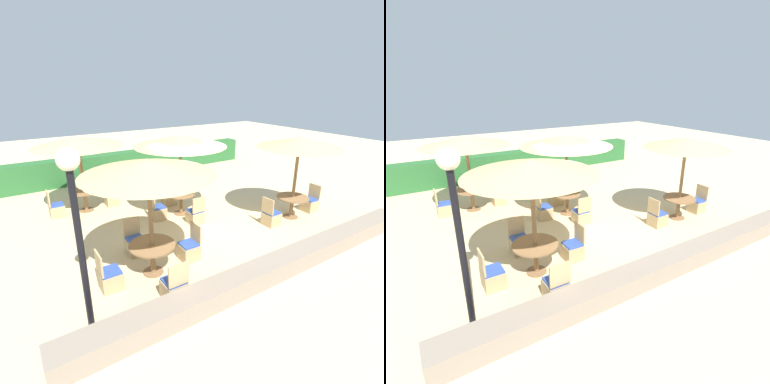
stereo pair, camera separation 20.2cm
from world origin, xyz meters
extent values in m
plane|color=#D1BA8C|center=(0.00, 0.00, 0.00)|extent=(40.00, 40.00, 0.00)
cube|color=#28602D|center=(0.00, 6.44, 0.57)|extent=(13.00, 0.70, 1.15)
cube|color=gray|center=(0.00, -3.15, 0.22)|extent=(10.00, 0.56, 0.44)
cylinder|color=black|center=(-4.11, -2.38, 1.50)|extent=(0.12, 0.12, 3.00)
sphere|color=silver|center=(-4.11, -2.38, 3.14)|extent=(0.36, 0.36, 0.36)
cylinder|color=olive|center=(-2.83, 3.08, 1.26)|extent=(0.10, 0.10, 2.52)
cone|color=tan|center=(-2.83, 3.08, 2.44)|extent=(2.89, 2.89, 0.32)
cylinder|color=olive|center=(-2.83, 3.08, 0.01)|extent=(0.48, 0.48, 0.03)
cylinder|color=olive|center=(-2.83, 3.08, 0.36)|extent=(0.12, 0.12, 0.72)
cylinder|color=olive|center=(-2.83, 3.08, 0.74)|extent=(1.05, 1.05, 0.04)
cube|color=tan|center=(-3.77, 3.08, 0.20)|extent=(0.46, 0.46, 0.40)
cube|color=#2D4CA8|center=(-3.77, 3.08, 0.43)|extent=(0.42, 0.42, 0.05)
cube|color=tan|center=(-3.98, 3.08, 0.69)|extent=(0.04, 0.46, 0.48)
cube|color=tan|center=(-1.89, 3.08, 0.20)|extent=(0.46, 0.46, 0.40)
cube|color=#2D4CA8|center=(-1.89, 3.08, 0.43)|extent=(0.42, 0.42, 0.05)
cube|color=tan|center=(-1.68, 3.08, 0.69)|extent=(0.04, 0.46, 0.48)
cylinder|color=olive|center=(-0.15, 1.06, 1.29)|extent=(0.10, 0.10, 2.59)
cone|color=tan|center=(-0.15, 1.06, 2.51)|extent=(2.96, 2.96, 0.32)
cylinder|color=olive|center=(-0.15, 1.06, 0.01)|extent=(0.48, 0.48, 0.03)
cylinder|color=olive|center=(-0.15, 1.06, 0.34)|extent=(0.12, 0.12, 0.69)
cylinder|color=olive|center=(-0.15, 1.06, 0.71)|extent=(0.91, 0.91, 0.04)
cube|color=tan|center=(-1.00, 1.11, 0.20)|extent=(0.46, 0.46, 0.40)
cube|color=#2D4CA8|center=(-1.00, 1.11, 0.43)|extent=(0.42, 0.42, 0.05)
cube|color=tan|center=(-1.21, 1.11, 0.69)|extent=(0.04, 0.46, 0.48)
cube|color=tan|center=(-0.14, 0.19, 0.20)|extent=(0.46, 0.46, 0.40)
cube|color=#2D4CA8|center=(-0.14, 0.19, 0.43)|extent=(0.42, 0.42, 0.05)
cube|color=tan|center=(-0.14, -0.02, 0.69)|extent=(0.46, 0.04, 0.48)
cube|color=tan|center=(-0.10, 2.03, 0.20)|extent=(0.46, 0.46, 0.40)
cube|color=#2D4CA8|center=(-0.10, 2.03, 0.43)|extent=(0.42, 0.42, 0.05)
cube|color=tan|center=(-0.10, 2.24, 0.69)|extent=(0.46, 0.04, 0.48)
cylinder|color=olive|center=(-2.44, -1.52, 1.33)|extent=(0.10, 0.10, 2.65)
cone|color=tan|center=(-2.44, -1.52, 2.57)|extent=(2.90, 2.90, 0.32)
cylinder|color=olive|center=(-2.44, -1.52, 0.01)|extent=(0.48, 0.48, 0.03)
cylinder|color=olive|center=(-2.44, -1.52, 0.36)|extent=(0.12, 0.12, 0.71)
cylinder|color=olive|center=(-2.44, -1.52, 0.73)|extent=(1.07, 1.07, 0.04)
cube|color=tan|center=(-2.45, -0.50, 0.20)|extent=(0.46, 0.46, 0.40)
cube|color=#2D4CA8|center=(-2.45, -0.50, 0.43)|extent=(0.42, 0.42, 0.05)
cube|color=tan|center=(-2.45, -0.29, 0.69)|extent=(0.46, 0.04, 0.48)
cube|color=tan|center=(-3.46, -1.55, 0.20)|extent=(0.46, 0.46, 0.40)
cube|color=#2D4CA8|center=(-3.46, -1.55, 0.43)|extent=(0.42, 0.42, 0.05)
cube|color=tan|center=(-3.67, -1.55, 0.69)|extent=(0.04, 0.46, 0.48)
cube|color=tan|center=(-2.46, -2.57, 0.20)|extent=(0.46, 0.46, 0.40)
cube|color=#2D4CA8|center=(-2.46, -2.57, 0.43)|extent=(0.42, 0.42, 0.05)
cube|color=tan|center=(-2.46, -2.78, 0.69)|extent=(0.46, 0.04, 0.48)
cube|color=tan|center=(-1.42, -1.47, 0.20)|extent=(0.46, 0.46, 0.40)
cube|color=#2D4CA8|center=(-1.42, -1.47, 0.43)|extent=(0.42, 0.42, 0.05)
cube|color=tan|center=(-1.21, -1.47, 0.69)|extent=(0.04, 0.46, 0.48)
cylinder|color=olive|center=(2.80, -1.15, 1.30)|extent=(0.10, 0.10, 2.59)
cone|color=tan|center=(2.80, -1.15, 2.51)|extent=(2.60, 2.60, 0.32)
cylinder|color=olive|center=(2.80, -1.15, 0.01)|extent=(0.48, 0.48, 0.03)
cylinder|color=olive|center=(2.80, -1.15, 0.34)|extent=(0.12, 0.12, 0.68)
cylinder|color=olive|center=(2.80, -1.15, 0.70)|extent=(1.02, 1.02, 0.04)
cube|color=tan|center=(1.81, -1.21, 0.20)|extent=(0.46, 0.46, 0.40)
cube|color=#2D4CA8|center=(1.81, -1.21, 0.43)|extent=(0.42, 0.42, 0.05)
cube|color=tan|center=(1.60, -1.21, 0.69)|extent=(0.04, 0.46, 0.48)
cube|color=tan|center=(3.76, -1.13, 0.20)|extent=(0.46, 0.46, 0.40)
cube|color=#2D4CA8|center=(3.76, -1.13, 0.43)|extent=(0.42, 0.42, 0.05)
cube|color=tan|center=(3.97, -1.13, 0.69)|extent=(0.04, 0.46, 0.48)
camera|label=1|loc=(-4.90, -7.09, 4.22)|focal=28.00mm
camera|label=2|loc=(-4.72, -7.20, 4.22)|focal=28.00mm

